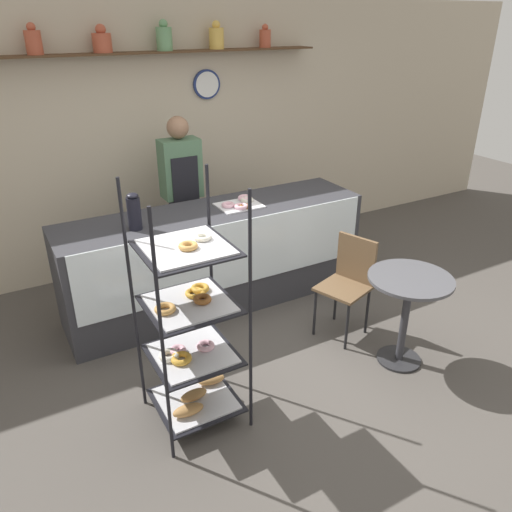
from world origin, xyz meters
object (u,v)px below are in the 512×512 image
Objects in this scene: pastry_rack at (191,333)px; coffee_carafe at (134,212)px; person_worker at (182,194)px; cafe_chair at (349,277)px; donut_tray_counter at (241,203)px; cafe_table at (408,300)px.

pastry_rack reaches higher than coffee_carafe.
person_worker reaches higher than cafe_chair.
donut_tray_counter is at bearing -62.76° from person_worker.
cafe_table is at bearing -8.36° from pastry_rack.
coffee_carafe is (0.04, 1.22, 0.42)m from pastry_rack.
pastry_rack is 1.00× the size of person_worker.
pastry_rack reaches higher than cafe_chair.
pastry_rack is at bearing -128.97° from donut_tray_counter.
coffee_carafe is 0.78× the size of donut_tray_counter.
donut_tray_counter is at bearing 51.03° from pastry_rack.
coffee_carafe reaches higher than cafe_chair.
pastry_rack is 2.07m from person_worker.
donut_tray_counter is (1.00, 0.07, -0.13)m from coffee_carafe.
pastry_rack reaches higher than donut_tray_counter.
cafe_table is 2.25m from coffee_carafe.
person_worker is at bearing 117.24° from donut_tray_counter.
donut_tray_counter is (1.05, 1.29, 0.29)m from pastry_rack.
coffee_carafe is at bearing -139.50° from cafe_chair.
cafe_chair is at bearing -30.63° from coffee_carafe.
cafe_chair is 2.82× the size of coffee_carafe.
donut_tray_counter is (-0.62, 1.54, 0.41)m from cafe_table.
cafe_chair is at bearing -61.98° from donut_tray_counter.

